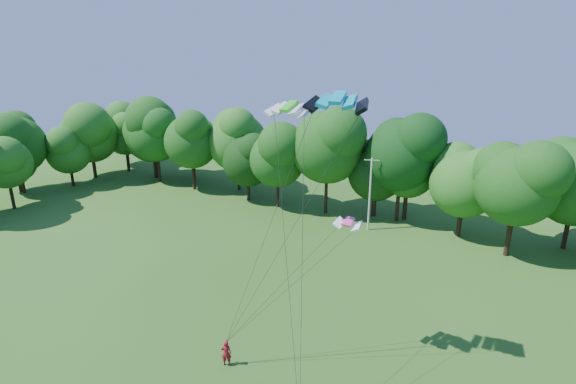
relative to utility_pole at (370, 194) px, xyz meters
The scene contains 8 objects.
utility_pole is the anchor object (origin of this frame).
kite_flyer_left 25.25m from the utility_pole, 88.73° to the right, with size 0.64×0.42×1.74m, color maroon.
kite_teal 25.50m from the utility_pole, 74.63° to the right, with size 3.42×2.01×0.61m.
kite_green 25.59m from the utility_pole, 81.12° to the right, with size 2.60×1.36×0.55m.
kite_pink 21.65m from the utility_pole, 72.85° to the right, with size 1.67×0.81×0.38m.
tree_back_west 33.29m from the utility_pole, behind, with size 8.32×8.32×12.10m.
tree_back_center 6.04m from the utility_pole, 67.76° to the left, with size 8.74×8.74×12.71m.
tree_flank_west 47.13m from the utility_pole, 165.32° to the right, with size 5.60×5.60×8.15m.
Camera 1 is at (15.52, -10.68, 18.98)m, focal length 28.00 mm.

